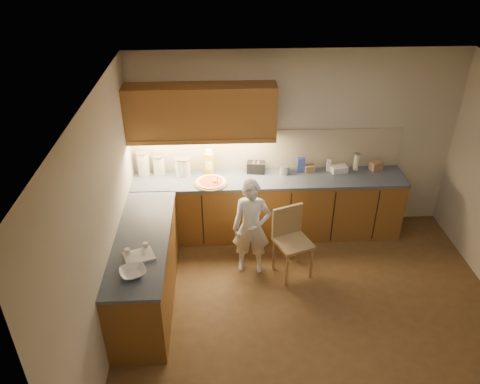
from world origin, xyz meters
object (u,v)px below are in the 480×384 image
(child, at_px, (251,227))
(toaster, at_px, (256,167))
(wooden_chair, at_px, (291,237))
(oil_jug, at_px, (209,163))
(pizza_on_board, at_px, (211,182))

(child, distance_m, toaster, 1.03)
(child, relative_size, wooden_chair, 1.43)
(oil_jug, bearing_deg, pizza_on_board, -85.05)
(wooden_chair, xyz_separation_m, oil_jug, (-1.02, 1.02, 0.55))
(pizza_on_board, distance_m, oil_jug, 0.32)
(toaster, bearing_deg, child, -89.58)
(child, relative_size, oil_jug, 3.59)
(pizza_on_board, bearing_deg, wooden_chair, -36.31)
(child, height_order, wooden_chair, child)
(child, distance_m, oil_jug, 1.18)
(wooden_chair, bearing_deg, oil_jug, 114.45)
(pizza_on_board, distance_m, wooden_chair, 1.30)
(pizza_on_board, height_order, child, child)
(child, xyz_separation_m, wooden_chair, (0.50, -0.05, -0.12))
(pizza_on_board, xyz_separation_m, toaster, (0.63, 0.28, 0.06))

